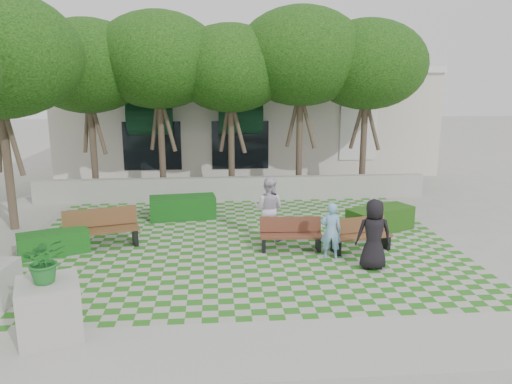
{
  "coord_description": "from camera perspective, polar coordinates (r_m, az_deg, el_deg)",
  "views": [
    {
      "loc": [
        -0.68,
        -12.61,
        4.71
      ],
      "look_at": [
        0.5,
        1.5,
        1.4
      ],
      "focal_mm": 35.0,
      "sensor_mm": 36.0,
      "label": 1
    }
  ],
  "objects": [
    {
      "name": "building",
      "position": [
        26.83,
        -1.33,
        8.46
      ],
      "size": [
        18.0,
        8.92,
        5.15
      ],
      "color": "beige",
      "rests_on": "ground"
    },
    {
      "name": "planter_front",
      "position": [
        10.02,
        -22.64,
        -11.02
      ],
      "size": [
        1.36,
        1.36,
        1.91
      ],
      "rotation": [
        0.0,
        0.0,
        0.31
      ],
      "color": "#9E9B93",
      "rests_on": "ground"
    },
    {
      "name": "ground",
      "position": [
        13.48,
        -1.6,
        -7.3
      ],
      "size": [
        90.0,
        90.0,
        0.0
      ],
      "primitive_type": "plane",
      "color": "gray",
      "rests_on": "ground"
    },
    {
      "name": "hedge_east",
      "position": [
        15.96,
        14.0,
        -3.03
      ],
      "size": [
        2.26,
        1.62,
        0.73
      ],
      "primitive_type": "cube",
      "rotation": [
        0.0,
        0.0,
        0.42
      ],
      "color": "#1D4512",
      "rests_on": "ground"
    },
    {
      "name": "lawn",
      "position": [
        14.42,
        -1.82,
        -5.89
      ],
      "size": [
        12.0,
        12.0,
        0.0
      ],
      "primitive_type": "plane",
      "color": "#2B721E",
      "rests_on": "ground"
    },
    {
      "name": "bench_west",
      "position": [
        14.66,
        -17.26,
        -4.08
      ],
      "size": [
        2.14,
        1.21,
        1.07
      ],
      "rotation": [
        0.0,
        0.0,
        0.28
      ],
      "color": "#55371D",
      "rests_on": "ground"
    },
    {
      "name": "person_dark",
      "position": [
        12.69,
        13.3,
        -4.73
      ],
      "size": [
        0.91,
        0.63,
        1.78
      ],
      "primitive_type": "imported",
      "rotation": [
        0.0,
        0.0,
        3.06
      ],
      "color": "black",
      "rests_on": "ground"
    },
    {
      "name": "retaining_wall",
      "position": [
        19.3,
        -2.64,
        0.39
      ],
      "size": [
        15.0,
        0.36,
        0.9
      ],
      "primitive_type": "cube",
      "color": "#9E9B93",
      "rests_on": "ground"
    },
    {
      "name": "person_white",
      "position": [
        14.55,
        1.45,
        -1.91
      ],
      "size": [
        1.11,
        1.0,
        1.86
      ],
      "primitive_type": "imported",
      "rotation": [
        0.0,
        0.0,
        2.74
      ],
      "color": "silver",
      "rests_on": "ground"
    },
    {
      "name": "tree_row",
      "position": [
        18.61,
        -8.7,
        14.46
      ],
      "size": [
        17.7,
        13.4,
        7.41
      ],
      "color": "#47382B",
      "rests_on": "ground"
    },
    {
      "name": "bench_east",
      "position": [
        14.07,
        11.78,
        -4.85
      ],
      "size": [
        1.78,
        0.92,
        0.89
      ],
      "rotation": [
        0.0,
        0.0,
        0.22
      ],
      "color": "brown",
      "rests_on": "ground"
    },
    {
      "name": "hedge_west",
      "position": [
        14.56,
        -22.13,
        -5.43
      ],
      "size": [
        1.93,
        1.36,
        0.63
      ],
      "primitive_type": "cube",
      "rotation": [
        0.0,
        0.0,
        0.4
      ],
      "color": "#144E17",
      "rests_on": "ground"
    },
    {
      "name": "hedge_midleft",
      "position": [
        16.99,
        -8.37,
        -1.75
      ],
      "size": [
        2.26,
        1.13,
        0.76
      ],
      "primitive_type": "cube",
      "rotation": [
        0.0,
        0.0,
        0.12
      ],
      "color": "#134916",
      "rests_on": "ground"
    },
    {
      "name": "sidewalk_south",
      "position": [
        9.23,
        0.12,
        -17.49
      ],
      "size": [
        16.0,
        2.0,
        0.01
      ],
      "primitive_type": "cube",
      "color": "#9E9B93",
      "rests_on": "ground"
    },
    {
      "name": "person_blue",
      "position": [
        13.19,
        8.56,
        -4.42
      ],
      "size": [
        0.61,
        0.46,
        1.52
      ],
      "primitive_type": "imported",
      "rotation": [
        0.0,
        0.0,
        2.94
      ],
      "color": "#78AEDA",
      "rests_on": "ground"
    },
    {
      "name": "bench_mid",
      "position": [
        13.84,
        4.0,
        -4.88
      ],
      "size": [
        1.73,
        0.65,
        0.89
      ],
      "rotation": [
        0.0,
        0.0,
        -0.05
      ],
      "color": "#562C1D",
      "rests_on": "ground"
    }
  ]
}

